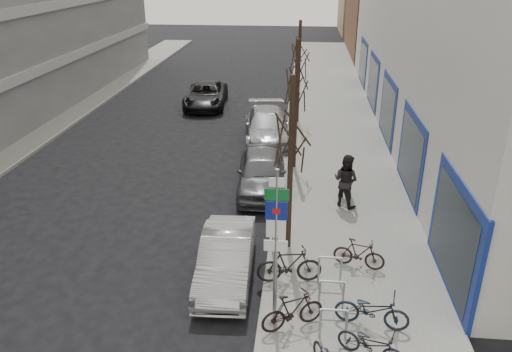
% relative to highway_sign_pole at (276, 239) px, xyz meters
% --- Properties ---
extents(ground, '(120.00, 120.00, 0.00)m').
position_rel_highway_sign_pole_xyz_m(ground, '(-2.40, 0.01, -2.46)').
color(ground, black).
rests_on(ground, ground).
extents(sidewalk_east, '(5.00, 70.00, 0.15)m').
position_rel_highway_sign_pole_xyz_m(sidewalk_east, '(2.10, 10.01, -2.38)').
color(sidewalk_east, slate).
rests_on(sidewalk_east, ground).
extents(brick_building_far, '(12.00, 14.00, 8.00)m').
position_rel_highway_sign_pole_xyz_m(brick_building_far, '(10.60, 40.01, 1.54)').
color(brick_building_far, brown).
rests_on(brick_building_far, ground).
extents(highway_sign_pole, '(0.55, 0.10, 4.20)m').
position_rel_highway_sign_pole_xyz_m(highway_sign_pole, '(0.00, 0.00, 0.00)').
color(highway_sign_pole, gray).
rests_on(highway_sign_pole, ground).
extents(bike_rack, '(0.66, 2.26, 0.83)m').
position_rel_highway_sign_pole_xyz_m(bike_rack, '(1.40, 0.61, -1.80)').
color(bike_rack, gray).
rests_on(bike_rack, sidewalk_east).
extents(tree_near, '(1.80, 1.80, 5.50)m').
position_rel_highway_sign_pole_xyz_m(tree_near, '(0.20, 3.51, 1.65)').
color(tree_near, black).
rests_on(tree_near, ground).
extents(tree_mid, '(1.80, 1.80, 5.50)m').
position_rel_highway_sign_pole_xyz_m(tree_mid, '(0.20, 10.01, 1.65)').
color(tree_mid, black).
rests_on(tree_mid, ground).
extents(tree_far, '(1.80, 1.80, 5.50)m').
position_rel_highway_sign_pole_xyz_m(tree_far, '(0.20, 16.51, 1.65)').
color(tree_far, black).
rests_on(tree_far, ground).
extents(meter_front, '(0.10, 0.08, 1.27)m').
position_rel_highway_sign_pole_xyz_m(meter_front, '(-0.25, 3.01, -1.54)').
color(meter_front, gray).
rests_on(meter_front, sidewalk_east).
extents(meter_mid, '(0.10, 0.08, 1.27)m').
position_rel_highway_sign_pole_xyz_m(meter_mid, '(-0.25, 8.51, -1.54)').
color(meter_mid, gray).
rests_on(meter_mid, sidewalk_east).
extents(meter_back, '(0.10, 0.08, 1.27)m').
position_rel_highway_sign_pole_xyz_m(meter_back, '(-0.25, 14.01, -1.54)').
color(meter_back, gray).
rests_on(meter_back, sidewalk_east).
extents(bike_near_right, '(1.68, 1.18, 1.00)m').
position_rel_highway_sign_pole_xyz_m(bike_near_right, '(0.44, -0.22, -1.81)').
color(bike_near_right, black).
rests_on(bike_near_right, sidewalk_east).
extents(bike_mid_curb, '(1.86, 0.86, 1.09)m').
position_rel_highway_sign_pole_xyz_m(bike_mid_curb, '(2.34, 0.03, -1.76)').
color(bike_mid_curb, black).
rests_on(bike_mid_curb, sidewalk_east).
extents(bike_mid_inner, '(1.87, 0.81, 1.10)m').
position_rel_highway_sign_pole_xyz_m(bike_mid_inner, '(0.30, 1.64, -1.76)').
color(bike_mid_inner, black).
rests_on(bike_mid_inner, sidewalk_east).
extents(bike_far_curb, '(1.63, 1.13, 0.96)m').
position_rel_highway_sign_pole_xyz_m(bike_far_curb, '(2.21, -1.09, -1.83)').
color(bike_far_curb, black).
rests_on(bike_far_curb, sidewalk_east).
extents(bike_far_inner, '(1.56, 0.82, 0.91)m').
position_rel_highway_sign_pole_xyz_m(bike_far_inner, '(2.27, 2.56, -1.85)').
color(bike_far_inner, black).
rests_on(bike_far_inner, sidewalk_east).
extents(parked_car_front, '(1.59, 4.11, 1.34)m').
position_rel_highway_sign_pole_xyz_m(parked_car_front, '(-1.48, 1.86, -1.79)').
color(parked_car_front, '#B2B2B7').
rests_on(parked_car_front, ground).
extents(parked_car_mid, '(2.18, 4.71, 1.56)m').
position_rel_highway_sign_pole_xyz_m(parked_car_mid, '(-1.00, 7.84, -1.68)').
color(parked_car_mid, '#535359').
rests_on(parked_car_mid, ground).
extents(parked_car_back, '(2.75, 5.52, 1.54)m').
position_rel_highway_sign_pole_xyz_m(parked_car_back, '(-1.22, 13.56, -1.69)').
color(parked_car_back, '#98989D').
rests_on(parked_car_back, ground).
extents(lane_car, '(2.73, 5.28, 1.42)m').
position_rel_highway_sign_pole_xyz_m(lane_car, '(-5.45, 19.55, -1.75)').
color(lane_car, black).
rests_on(lane_car, ground).
extents(pedestrian_near, '(0.73, 0.65, 1.69)m').
position_rel_highway_sign_pole_xyz_m(pedestrian_near, '(2.19, 7.24, -1.46)').
color(pedestrian_near, black).
rests_on(pedestrian_near, sidewalk_east).
extents(pedestrian_far, '(0.88, 0.81, 1.97)m').
position_rel_highway_sign_pole_xyz_m(pedestrian_far, '(2.11, 6.51, -1.32)').
color(pedestrian_far, black).
rests_on(pedestrian_far, sidewalk_east).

